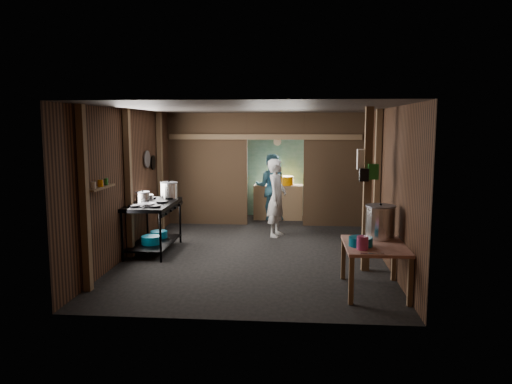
# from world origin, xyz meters

# --- Properties ---
(floor) EXTENTS (4.50, 7.00, 0.00)m
(floor) POSITION_xyz_m (0.00, 0.00, 0.00)
(floor) COLOR black
(floor) RESTS_ON ground
(ceiling) EXTENTS (4.50, 7.00, 0.00)m
(ceiling) POSITION_xyz_m (0.00, 0.00, 2.60)
(ceiling) COLOR #4D4640
(ceiling) RESTS_ON ground
(wall_back) EXTENTS (4.50, 0.00, 2.60)m
(wall_back) POSITION_xyz_m (0.00, 3.50, 1.30)
(wall_back) COLOR #55321F
(wall_back) RESTS_ON ground
(wall_front) EXTENTS (4.50, 0.00, 2.60)m
(wall_front) POSITION_xyz_m (0.00, -3.50, 1.30)
(wall_front) COLOR #55321F
(wall_front) RESTS_ON ground
(wall_left) EXTENTS (0.00, 7.00, 2.60)m
(wall_left) POSITION_xyz_m (-2.25, 0.00, 1.30)
(wall_left) COLOR #55321F
(wall_left) RESTS_ON ground
(wall_right) EXTENTS (0.00, 7.00, 2.60)m
(wall_right) POSITION_xyz_m (2.25, 0.00, 1.30)
(wall_right) COLOR #55321F
(wall_right) RESTS_ON ground
(partition_left) EXTENTS (1.85, 0.10, 2.60)m
(partition_left) POSITION_xyz_m (-1.32, 2.20, 1.30)
(partition_left) COLOR #44321E
(partition_left) RESTS_ON floor
(partition_right) EXTENTS (1.35, 0.10, 2.60)m
(partition_right) POSITION_xyz_m (1.57, 2.20, 1.30)
(partition_right) COLOR #44321E
(partition_right) RESTS_ON floor
(partition_header) EXTENTS (1.30, 0.10, 0.60)m
(partition_header) POSITION_xyz_m (0.25, 2.20, 2.30)
(partition_header) COLOR #44321E
(partition_header) RESTS_ON wall_back
(turquoise_panel) EXTENTS (4.40, 0.06, 2.50)m
(turquoise_panel) POSITION_xyz_m (0.00, 3.44, 1.25)
(turquoise_panel) COLOR #80AFA7
(turquoise_panel) RESTS_ON wall_back
(back_counter) EXTENTS (1.20, 0.50, 0.85)m
(back_counter) POSITION_xyz_m (0.30, 2.95, 0.42)
(back_counter) COLOR brown
(back_counter) RESTS_ON floor
(wall_clock) EXTENTS (0.20, 0.03, 0.20)m
(wall_clock) POSITION_xyz_m (0.25, 3.40, 1.90)
(wall_clock) COLOR silver
(wall_clock) RESTS_ON wall_back
(post_left_a) EXTENTS (0.10, 0.12, 2.60)m
(post_left_a) POSITION_xyz_m (-2.18, -2.60, 1.30)
(post_left_a) COLOR brown
(post_left_a) RESTS_ON floor
(post_left_b) EXTENTS (0.10, 0.12, 2.60)m
(post_left_b) POSITION_xyz_m (-2.18, -0.80, 1.30)
(post_left_b) COLOR brown
(post_left_b) RESTS_ON floor
(post_left_c) EXTENTS (0.10, 0.12, 2.60)m
(post_left_c) POSITION_xyz_m (-2.18, 1.20, 1.30)
(post_left_c) COLOR brown
(post_left_c) RESTS_ON floor
(post_right) EXTENTS (0.10, 0.12, 2.60)m
(post_right) POSITION_xyz_m (2.18, -0.20, 1.30)
(post_right) COLOR brown
(post_right) RESTS_ON floor
(post_free) EXTENTS (0.12, 0.12, 2.60)m
(post_free) POSITION_xyz_m (1.85, -1.30, 1.30)
(post_free) COLOR brown
(post_free) RESTS_ON floor
(cross_beam) EXTENTS (4.40, 0.12, 0.12)m
(cross_beam) POSITION_xyz_m (0.00, 2.15, 2.05)
(cross_beam) COLOR brown
(cross_beam) RESTS_ON wall_left
(pan_lid_big) EXTENTS (0.03, 0.34, 0.34)m
(pan_lid_big) POSITION_xyz_m (-2.21, 0.40, 1.65)
(pan_lid_big) COLOR gray
(pan_lid_big) RESTS_ON wall_left
(pan_lid_small) EXTENTS (0.03, 0.30, 0.30)m
(pan_lid_small) POSITION_xyz_m (-2.21, 0.80, 1.55)
(pan_lid_small) COLOR black
(pan_lid_small) RESTS_ON wall_left
(wall_shelf) EXTENTS (0.14, 0.80, 0.03)m
(wall_shelf) POSITION_xyz_m (-2.15, -2.10, 1.40)
(wall_shelf) COLOR brown
(wall_shelf) RESTS_ON wall_left
(jar_white) EXTENTS (0.07, 0.07, 0.10)m
(jar_white) POSITION_xyz_m (-2.15, -2.35, 1.47)
(jar_white) COLOR silver
(jar_white) RESTS_ON wall_shelf
(jar_yellow) EXTENTS (0.08, 0.08, 0.10)m
(jar_yellow) POSITION_xyz_m (-2.15, -2.10, 1.47)
(jar_yellow) COLOR orange
(jar_yellow) RESTS_ON wall_shelf
(jar_green) EXTENTS (0.06, 0.06, 0.10)m
(jar_green) POSITION_xyz_m (-2.15, -1.88, 1.47)
(jar_green) COLOR #23812B
(jar_green) RESTS_ON wall_shelf
(bag_white) EXTENTS (0.22, 0.15, 0.32)m
(bag_white) POSITION_xyz_m (1.80, -1.22, 1.78)
(bag_white) COLOR silver
(bag_white) RESTS_ON post_free
(bag_green) EXTENTS (0.16, 0.12, 0.24)m
(bag_green) POSITION_xyz_m (1.92, -1.36, 1.60)
(bag_green) COLOR #23812B
(bag_green) RESTS_ON post_free
(bag_black) EXTENTS (0.14, 0.10, 0.20)m
(bag_black) POSITION_xyz_m (1.78, -1.38, 1.55)
(bag_black) COLOR black
(bag_black) RESTS_ON post_free
(gas_range) EXTENTS (0.79, 1.55, 0.91)m
(gas_range) POSITION_xyz_m (-1.88, -0.42, 0.46)
(gas_range) COLOR black
(gas_range) RESTS_ON floor
(prep_table) EXTENTS (0.83, 1.14, 0.68)m
(prep_table) POSITION_xyz_m (1.83, -2.32, 0.34)
(prep_table) COLOR tan
(prep_table) RESTS_ON floor
(stove_pot_large) EXTENTS (0.39, 0.39, 0.34)m
(stove_pot_large) POSITION_xyz_m (-1.71, 0.13, 1.06)
(stove_pot_large) COLOR silver
(stove_pot_large) RESTS_ON gas_range
(stove_pot_med) EXTENTS (0.30, 0.30, 0.23)m
(stove_pot_med) POSITION_xyz_m (-2.05, -0.45, 1.01)
(stove_pot_med) COLOR silver
(stove_pot_med) RESTS_ON gas_range
(stove_saucepan) EXTENTS (0.16, 0.16, 0.10)m
(stove_saucepan) POSITION_xyz_m (-2.05, -0.06, 0.96)
(stove_saucepan) COLOR silver
(stove_saucepan) RESTS_ON gas_range
(frying_pan) EXTENTS (0.33, 0.53, 0.07)m
(frying_pan) POSITION_xyz_m (-1.88, -0.78, 0.94)
(frying_pan) COLOR gray
(frying_pan) RESTS_ON gas_range
(blue_tub_front) EXTENTS (0.36, 0.36, 0.15)m
(blue_tub_front) POSITION_xyz_m (-1.88, -0.57, 0.25)
(blue_tub_front) COLOR #065C7C
(blue_tub_front) RESTS_ON gas_range
(blue_tub_back) EXTENTS (0.32, 0.32, 0.13)m
(blue_tub_back) POSITION_xyz_m (-1.88, -0.07, 0.24)
(blue_tub_back) COLOR #065C7C
(blue_tub_back) RESTS_ON gas_range
(stock_pot) EXTENTS (0.53, 0.53, 0.51)m
(stock_pot) POSITION_xyz_m (1.96, -1.93, 0.91)
(stock_pot) COLOR silver
(stock_pot) RESTS_ON prep_table
(wash_basin) EXTENTS (0.33, 0.33, 0.12)m
(wash_basin) POSITION_xyz_m (1.62, -2.42, 0.74)
(wash_basin) COLOR #065C7C
(wash_basin) RESTS_ON prep_table
(pink_bucket) EXTENTS (0.20, 0.20, 0.18)m
(pink_bucket) POSITION_xyz_m (1.62, -2.62, 0.77)
(pink_bucket) COLOR #BE3C77
(pink_bucket) RESTS_ON prep_table
(knife) EXTENTS (0.30, 0.04, 0.01)m
(knife) POSITION_xyz_m (1.71, -2.84, 0.68)
(knife) COLOR silver
(knife) RESTS_ON prep_table
(yellow_tub) EXTENTS (0.39, 0.39, 0.22)m
(yellow_tub) POSITION_xyz_m (0.47, 2.95, 0.96)
(yellow_tub) COLOR orange
(yellow_tub) RESTS_ON back_counter
(cook) EXTENTS (0.52, 0.67, 1.63)m
(cook) POSITION_xyz_m (0.33, 1.03, 0.81)
(cook) COLOR silver
(cook) RESTS_ON floor
(worker_back) EXTENTS (0.81, 0.64, 1.62)m
(worker_back) POSITION_xyz_m (0.11, 2.87, 0.81)
(worker_back) COLOR #326A84
(worker_back) RESTS_ON floor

